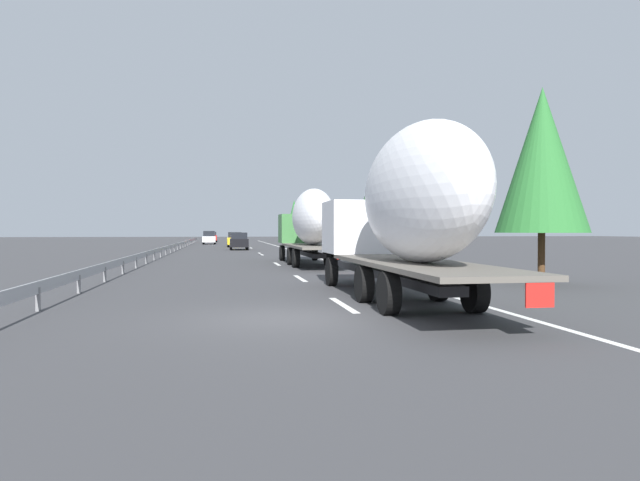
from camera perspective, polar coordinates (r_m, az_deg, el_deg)
ground_plane at (r=53.10m, az=-8.22°, el=-1.18°), size 260.00×260.00×0.00m
lane_stripe_0 at (r=15.51m, az=2.33°, el=-6.48°), size 3.20×0.20×0.01m
lane_stripe_1 at (r=23.98m, az=-2.01°, el=-3.83°), size 3.20×0.20×0.01m
lane_stripe_2 at (r=34.25m, az=-4.35°, el=-2.37°), size 3.20×0.20×0.01m
lane_stripe_3 at (r=47.90m, az=-5.90°, el=-1.40°), size 3.20×0.20×0.01m
lane_stripe_4 at (r=50.05m, az=-6.07°, el=-1.30°), size 3.20×0.20×0.01m
lane_stripe_5 at (r=65.81m, az=-6.96°, el=-0.75°), size 3.20×0.20×0.01m
edge_line_right at (r=58.48m, az=-2.96°, el=-0.96°), size 110.00×0.20×0.01m
truck_lead at (r=33.23m, az=-1.07°, el=1.78°), size 13.28×2.55×4.38m
truck_trailing at (r=15.97m, az=8.59°, el=3.32°), size 13.37×2.55×4.79m
car_red_compact at (r=100.12m, az=-10.86°, el=0.37°), size 4.41×1.85×1.80m
car_black_suv at (r=59.52m, az=-8.16°, el=-0.06°), size 4.01×1.88×1.81m
car_yellow_coupe at (r=70.07m, az=-8.58°, el=0.11°), size 4.44×1.81×1.82m
car_white_van at (r=84.51m, az=-11.09°, el=0.29°), size 4.27×1.86×1.94m
road_sign at (r=53.86m, az=-1.09°, el=1.10°), size 0.10×0.90×3.02m
tree_0 at (r=22.77m, az=21.44°, el=7.53°), size 3.38×3.38×7.35m
tree_1 at (r=44.58m, az=5.48°, el=3.97°), size 3.54×3.54×6.73m
tree_2 at (r=99.28m, az=-2.62°, el=2.40°), size 2.94×2.94×7.38m
tree_3 at (r=44.33m, az=6.06°, el=4.56°), size 3.41×3.41×7.78m
guardrail_median at (r=56.24m, az=-14.43°, el=-0.49°), size 94.00×0.10×0.76m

